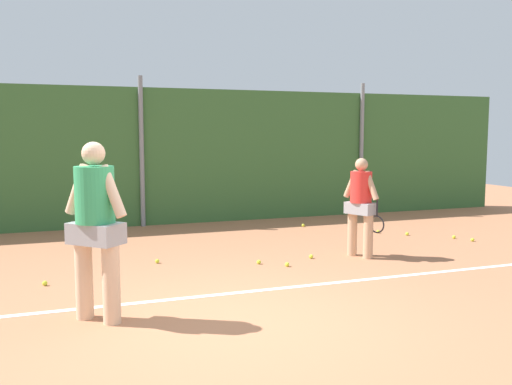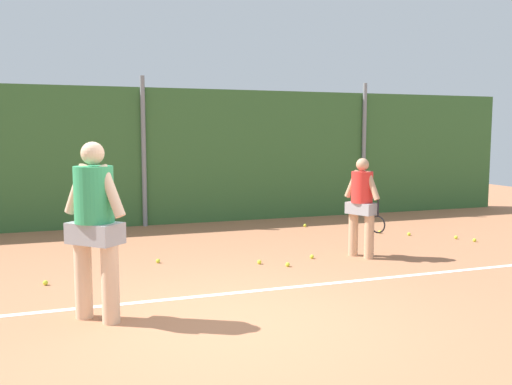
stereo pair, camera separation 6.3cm
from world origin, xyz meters
name	(u,v)px [view 1 (the left image)]	position (x,y,z in m)	size (l,w,h in m)	color
ground_plane	(190,278)	(0.00, 1.96, 0.00)	(28.48, 28.48, 0.00)	#B2704C
hedge_fence_backdrop	(141,157)	(0.00, 6.64, 1.48)	(18.51, 0.25, 2.97)	#386633
fence_post_center	(142,152)	(0.00, 6.47, 1.60)	(0.10, 0.10, 3.20)	gray
fence_post_right	(361,149)	(5.34, 6.47, 1.60)	(0.10, 0.10, 3.20)	gray
court_baseline_paint	(207,296)	(0.00, 1.04, 0.00)	(13.53, 0.10, 0.01)	white
player_foreground_near	(96,222)	(-1.31, 0.57, 1.07)	(0.63, 0.63, 1.91)	beige
player_midcourt	(361,202)	(2.89, 2.30, 0.90)	(0.45, 0.68, 1.60)	tan
tennis_ball_0	(311,257)	(2.09, 2.45, 0.03)	(0.07, 0.07, 0.07)	#CCDB33
tennis_ball_2	(45,283)	(-1.89, 2.20, 0.03)	(0.07, 0.07, 0.07)	#CCDB33
tennis_ball_3	(303,225)	(3.21, 5.22, 0.03)	(0.07, 0.07, 0.07)	#CCDB33
tennis_ball_4	(407,234)	(4.72, 3.63, 0.03)	(0.07, 0.07, 0.07)	#CCDB33
tennis_ball_5	(454,237)	(5.37, 3.04, 0.03)	(0.07, 0.07, 0.07)	#CCDB33
tennis_ball_7	(157,261)	(-0.29, 2.96, 0.03)	(0.07, 0.07, 0.07)	#CCDB33
tennis_ball_9	(472,240)	(5.51, 2.71, 0.03)	(0.07, 0.07, 0.07)	#CCDB33
tennis_ball_10	(378,232)	(4.32, 4.03, 0.03)	(0.07, 0.07, 0.07)	#CCDB33
tennis_ball_11	(259,262)	(1.17, 2.38, 0.03)	(0.07, 0.07, 0.07)	#CCDB33
tennis_ball_12	(287,264)	(1.52, 2.09, 0.03)	(0.07, 0.07, 0.07)	#CCDB33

